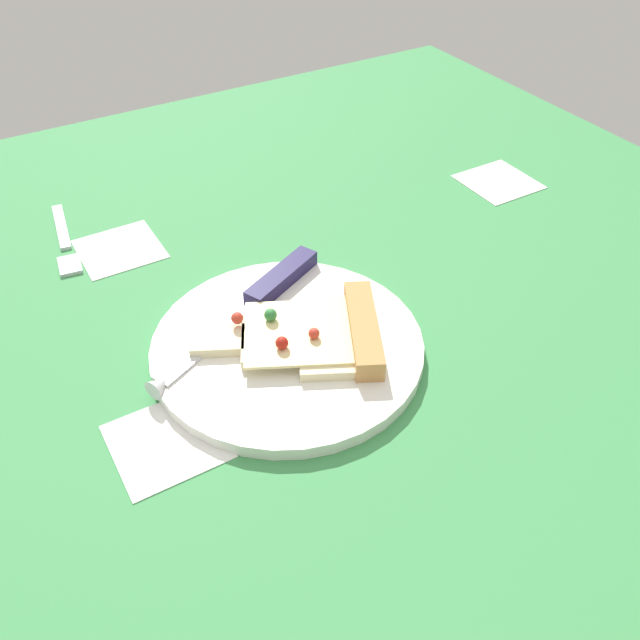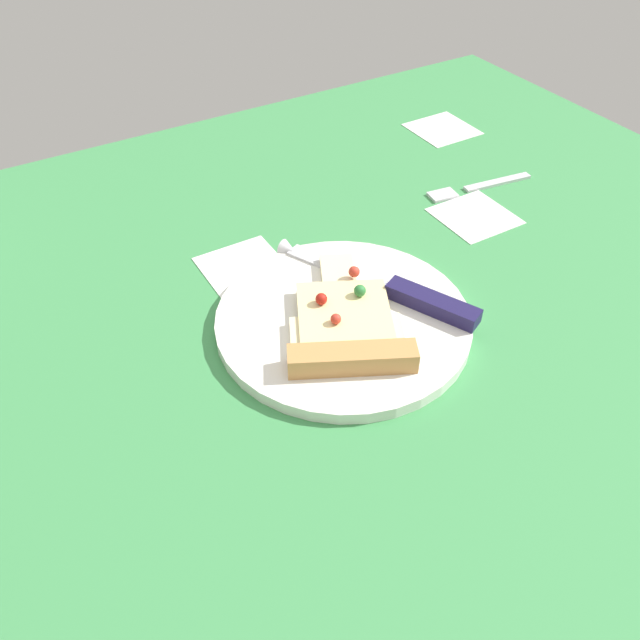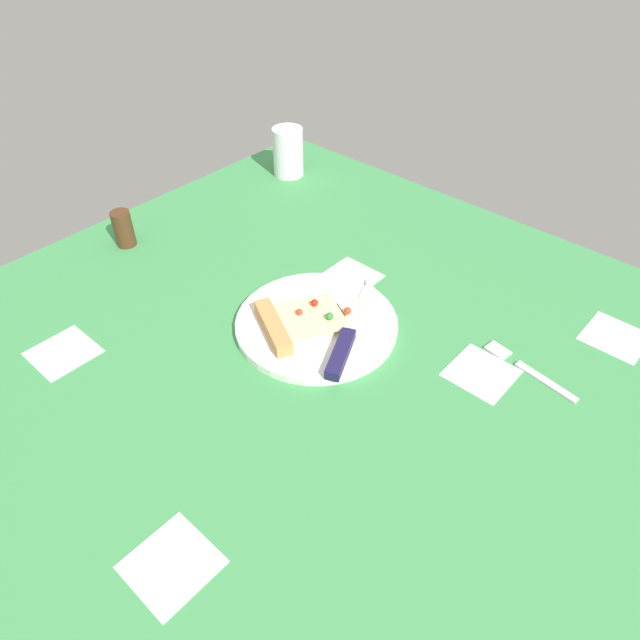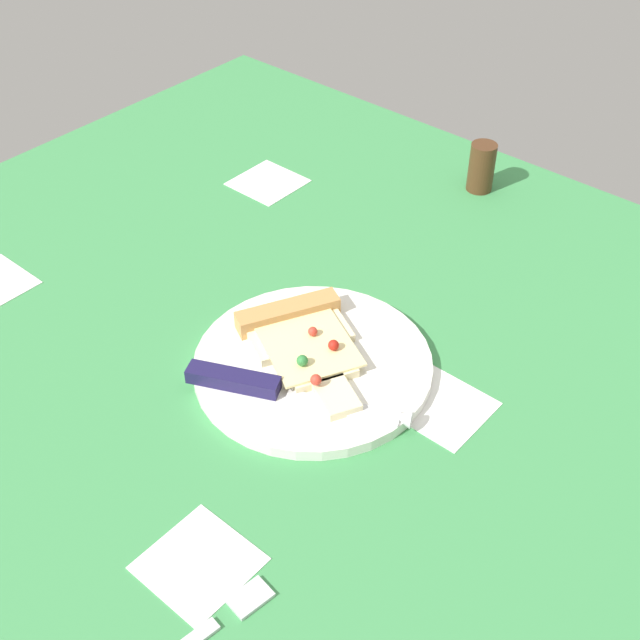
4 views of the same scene
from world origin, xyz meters
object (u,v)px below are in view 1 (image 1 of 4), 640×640
object	(u,v)px
knife	(255,302)
pizza_slice	(314,334)
fork	(64,241)
plate	(288,347)

from	to	relation	value
knife	pizza_slice	bearing A→B (deg)	173.78
fork	knife	bearing A→B (deg)	128.27
knife	fork	distance (cm)	26.82
plate	pizza_slice	world-z (taller)	pizza_slice
plate	knife	size ratio (longest dim) A/B	1.15
plate	fork	xyz separation A→B (cm)	(29.50, 13.74, -0.26)
plate	pizza_slice	size ratio (longest dim) A/B	1.37
plate	pizza_slice	xyz separation A→B (cm)	(-1.15, -2.28, 1.46)
pizza_slice	fork	xyz separation A→B (cm)	(30.65, 16.02, -1.72)
plate	pizza_slice	bearing A→B (deg)	-116.81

